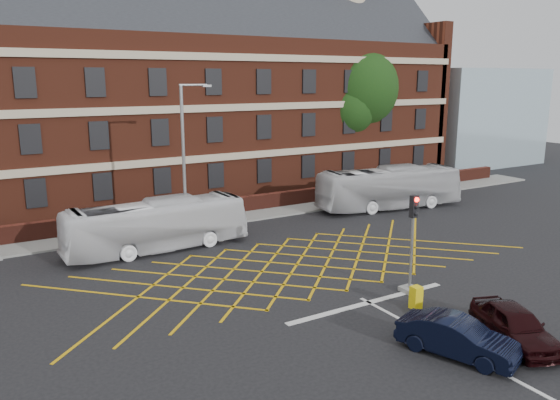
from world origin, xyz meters
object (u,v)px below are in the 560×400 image
bus_left (157,225)px  street_lamp (186,189)px  car_navy (457,337)px  deciduous_tree (355,94)px  utility_cabinet (416,297)px  car_maroon (515,325)px  traffic_light_near (411,253)px  bus_right (389,188)px

bus_left → street_lamp: size_ratio=1.12×
car_navy → deciduous_tree: (16.71, 26.70, 7.02)m
street_lamp → utility_cabinet: 14.49m
car_maroon → traffic_light_near: traffic_light_near is taller
car_maroon → utility_cabinet: 4.01m
bus_right → car_maroon: bus_right is taller
traffic_light_near → street_lamp: size_ratio=0.49×
deciduous_tree → street_lamp: deciduous_tree is taller
car_maroon → deciduous_tree: deciduous_tree is taller
bus_left → deciduous_tree: (21.51, 10.45, 6.30)m
deciduous_tree → utility_cabinet: bearing=-123.1°
bus_right → traffic_light_near: traffic_light_near is taller
bus_left → bus_right: 17.25m
car_navy → street_lamp: 17.47m
bus_right → deciduous_tree: deciduous_tree is taller
bus_right → car_navy: size_ratio=2.69×
car_navy → deciduous_tree: deciduous_tree is taller
traffic_light_near → bus_right: bearing=51.3°
car_navy → car_maroon: bearing=-31.2°
traffic_light_near → utility_cabinet: traffic_light_near is taller
bus_left → bus_right: (17.23, 0.88, 0.11)m
street_lamp → utility_cabinet: bearing=-72.3°
bus_left → utility_cabinet: bearing=-154.9°
street_lamp → bus_left: bearing=-157.7°
street_lamp → traffic_light_near: bearing=-66.1°
traffic_light_near → car_navy: bearing=-118.2°
traffic_light_near → car_maroon: bearing=-92.6°
bus_left → street_lamp: (2.04, 0.84, 1.63)m
street_lamp → deciduous_tree: bearing=26.3°
bus_right → car_navy: 21.18m
bus_left → car_maroon: bus_left is taller
car_maroon → deciduous_tree: (14.32, 27.13, 7.00)m
utility_cabinet → street_lamp: bearing=107.7°
car_maroon → utility_cabinet: bearing=122.1°
street_lamp → car_navy: bearing=-80.8°
car_maroon → bus_right: bearing=80.8°
bus_right → deciduous_tree: (4.28, 9.56, 6.19)m
deciduous_tree → traffic_light_near: 26.60m
utility_cabinet → traffic_light_near: bearing=53.7°
bus_left → traffic_light_near: size_ratio=2.30×
bus_right → utility_cabinet: (-10.83, -13.64, -1.02)m
bus_right → street_lamp: bearing=99.2°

